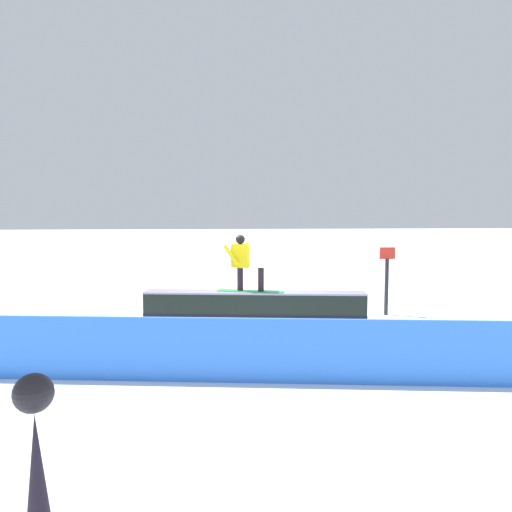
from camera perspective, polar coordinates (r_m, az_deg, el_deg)
ground_plane at (r=11.54m, az=-0.18°, el=-8.01°), size 120.00×120.00×0.00m
grind_box at (r=11.46m, az=-0.18°, el=-6.30°), size 5.24×1.24×0.77m
snowboarder at (r=11.34m, az=-1.54°, el=-0.64°), size 1.57×0.73×1.34m
safety_fence at (r=7.59m, az=2.25°, el=-11.15°), size 13.86×1.88×1.02m
trail_marker at (r=12.78m, az=15.19°, el=-2.60°), size 0.40×0.10×1.75m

